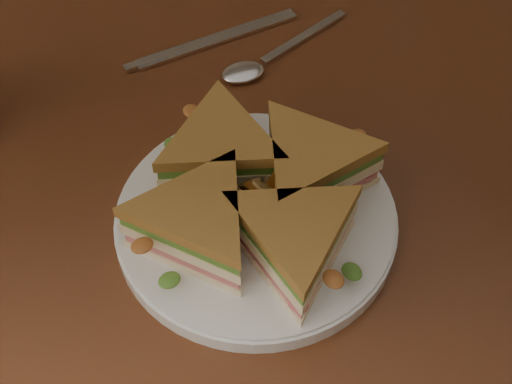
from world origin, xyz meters
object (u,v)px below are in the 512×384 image
table (244,202)px  spoon (258,64)px  sandwich_wedges (256,196)px  knife (207,43)px  plate (256,221)px

table → spoon: size_ratio=6.84×
sandwich_wedges → knife: 0.27m
table → plate: 0.15m
plate → knife: size_ratio=1.19×
table → knife: (0.02, 0.16, 0.10)m
sandwich_wedges → knife: size_ratio=1.26×
plate → knife: (0.04, 0.26, -0.01)m
plate → spoon: (0.08, 0.20, -0.00)m
spoon → table: bearing=-140.5°
plate → sandwich_wedges: size_ratio=0.95×
plate → table: bearing=75.6°
plate → sandwich_wedges: 0.04m
sandwich_wedges → spoon: sandwich_wedges is taller
spoon → plate: bearing=-133.1°
sandwich_wedges → knife: sandwich_wedges is taller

